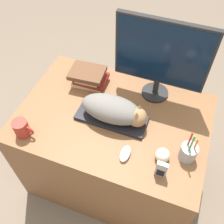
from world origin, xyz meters
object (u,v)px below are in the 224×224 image
Objects in this scene: computer_mouse at (125,154)px; phone at (161,170)px; coffee_mug at (22,128)px; baseball at (162,155)px; keyboard at (112,118)px; monitor at (162,56)px; pen_cup at (188,152)px; book_stack at (89,77)px; cat at (115,110)px.

computer_mouse is 0.92× the size of phone.
coffee_mug is 1.53× the size of baseball.
monitor is at bearing 57.05° from keyboard.
coffee_mug is at bearing -173.02° from computer_mouse.
computer_mouse is 0.33m from pen_cup.
pen_cup is at bearing -12.02° from keyboard.
baseball is at bearing -33.41° from book_stack.
baseball is at bearing 8.66° from coffee_mug.
phone is (0.36, -0.25, 0.05)m from keyboard.
keyboard is 0.38m from baseball.
computer_mouse reaches higher than keyboard.
monitor is 0.50m from book_stack.
baseball is at bearing 13.73° from computer_mouse.
coffee_mug is at bearing -171.34° from baseball.
pen_cup is 0.96× the size of book_stack.
cat reaches higher than coffee_mug.
baseball is (0.19, 0.05, 0.02)m from computer_mouse.
coffee_mug is at bearing -137.68° from monitor.
pen_cup reaches higher than computer_mouse.
book_stack is (-0.27, 0.23, -0.04)m from cat.
cat is (0.02, 0.00, 0.08)m from keyboard.
pen_cup reaches higher than baseball.
phone is (-0.11, -0.15, 0.00)m from pen_cup.
monitor is 0.54m from pen_cup.
phone reaches higher than keyboard.
pen_cup is 0.78m from book_stack.
computer_mouse is 0.59m from coffee_mug.
keyboard is 1.85× the size of pen_cup.
monitor reaches higher than book_stack.
book_stack is at bearing 141.41° from phone.
baseball is 0.70m from book_stack.
keyboard is at bearing 127.29° from computer_mouse.
book_stack is at bearing 155.02° from pen_cup.
phone is at bearing -81.83° from baseball.
coffee_mug is 0.54m from book_stack.
pen_cup is (0.28, -0.39, -0.25)m from monitor.
cat is 0.46m from pen_cup.
book_stack is (-0.71, 0.33, 0.01)m from pen_cup.
book_stack is (-0.59, 0.39, 0.02)m from baseball.
pen_cup is 0.18m from phone.
cat is 0.40m from monitor.
keyboard is at bearing -43.47° from book_stack.
coffee_mug is (-0.59, -0.07, 0.04)m from computer_mouse.
monitor is 4.66× the size of phone.
keyboard is at bearing 32.42° from coffee_mug.
pen_cup is at bearing -24.98° from book_stack.
monitor reaches higher than phone.
coffee_mug is 0.53× the size of pen_cup.
phone reaches higher than computer_mouse.
monitor is 0.54m from baseball.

